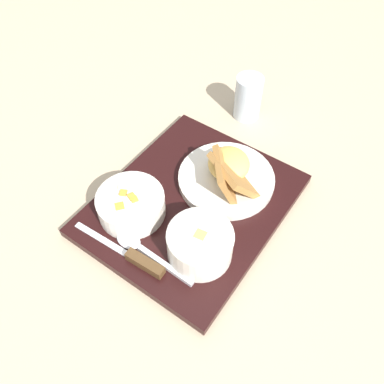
{
  "coord_description": "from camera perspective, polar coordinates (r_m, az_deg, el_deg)",
  "views": [
    {
      "loc": [
        -0.4,
        -0.23,
        0.64
      ],
      "look_at": [
        0.0,
        0.0,
        0.05
      ],
      "focal_mm": 38.0,
      "sensor_mm": 36.0,
      "label": 1
    }
  ],
  "objects": [
    {
      "name": "knife",
      "position": [
        0.71,
        -7.56,
        -9.38
      ],
      "size": [
        0.02,
        0.19,
        0.02
      ],
      "rotation": [
        0.0,
        0.0,
        1.53
      ],
      "color": "silver",
      "rests_on": "serving_tray"
    },
    {
      "name": "serving_tray",
      "position": [
        0.78,
        0.0,
        -1.76
      ],
      "size": [
        0.41,
        0.35,
        0.02
      ],
      "color": "black",
      "rests_on": "ground_plane"
    },
    {
      "name": "glass_water",
      "position": [
        0.95,
        7.83,
        12.74
      ],
      "size": [
        0.06,
        0.06,
        0.1
      ],
      "color": "silver",
      "rests_on": "ground_plane"
    },
    {
      "name": "plate_main",
      "position": [
        0.79,
        5.03,
        2.46
      ],
      "size": [
        0.19,
        0.19,
        0.09
      ],
      "color": "silver",
      "rests_on": "serving_tray"
    },
    {
      "name": "bowl_soup",
      "position": [
        0.69,
        1.14,
        -7.19
      ],
      "size": [
        0.11,
        0.11,
        0.06
      ],
      "color": "silver",
      "rests_on": "serving_tray"
    },
    {
      "name": "bowl_salad",
      "position": [
        0.75,
        -8.58,
        -1.59
      ],
      "size": [
        0.13,
        0.13,
        0.05
      ],
      "color": "silver",
      "rests_on": "serving_tray"
    },
    {
      "name": "ground_plane",
      "position": [
        0.79,
        0.0,
        -2.15
      ],
      "size": [
        4.0,
        4.0,
        0.0
      ],
      "primitive_type": "plane",
      "color": "tan"
    },
    {
      "name": "spoon",
      "position": [
        0.72,
        -6.9,
        -8.06
      ],
      "size": [
        0.04,
        0.17,
        0.01
      ],
      "rotation": [
        0.0,
        0.0,
        1.46
      ],
      "color": "silver",
      "rests_on": "serving_tray"
    }
  ]
}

